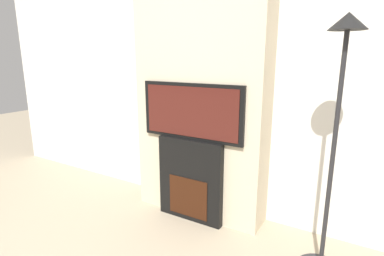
% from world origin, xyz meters
% --- Properties ---
extents(wall_back, '(6.00, 0.06, 2.70)m').
position_xyz_m(wall_back, '(0.00, 2.03, 1.35)').
color(wall_back, silver).
rests_on(wall_back, ground_plane).
extents(chimney_breast, '(1.23, 0.31, 2.70)m').
position_xyz_m(chimney_breast, '(0.00, 1.85, 1.35)').
color(chimney_breast, beige).
rests_on(chimney_breast, ground_plane).
extents(fireplace, '(0.63, 0.15, 0.76)m').
position_xyz_m(fireplace, '(0.00, 1.69, 0.38)').
color(fireplace, black).
rests_on(fireplace, ground_plane).
extents(television, '(0.98, 0.07, 0.49)m').
position_xyz_m(television, '(0.00, 1.69, 1.01)').
color(television, black).
rests_on(television, fireplace).
extents(floor_lamp, '(0.32, 0.32, 1.72)m').
position_xyz_m(floor_lamp, '(1.15, 1.53, 1.07)').
color(floor_lamp, '#262628').
rests_on(floor_lamp, ground_plane).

